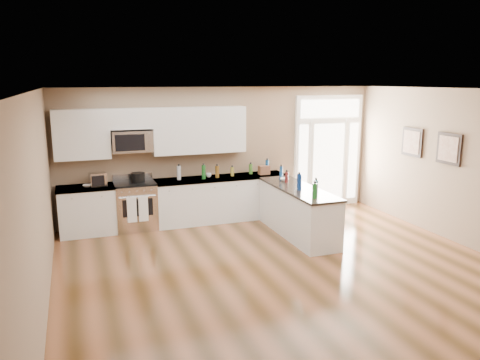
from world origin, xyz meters
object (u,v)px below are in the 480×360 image
object	(u,v)px
kitchen_range	(136,206)
toaster_oven	(98,179)
stockpot	(138,177)
peninsula_cabinet	(297,213)

from	to	relation	value
kitchen_range	toaster_oven	bearing A→B (deg)	-178.43
kitchen_range	stockpot	world-z (taller)	stockpot
kitchen_range	stockpot	xyz separation A→B (m)	(0.07, 0.00, 0.57)
peninsula_cabinet	stockpot	bearing A→B (deg)	152.63
toaster_oven	peninsula_cabinet	bearing A→B (deg)	-30.29
stockpot	toaster_oven	xyz separation A→B (m)	(-0.76, -0.02, 0.02)
peninsula_cabinet	toaster_oven	distance (m)	3.90
stockpot	toaster_oven	size ratio (longest dim) A/B	0.90
kitchen_range	stockpot	size ratio (longest dim) A/B	4.00
peninsula_cabinet	kitchen_range	bearing A→B (deg)	153.26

